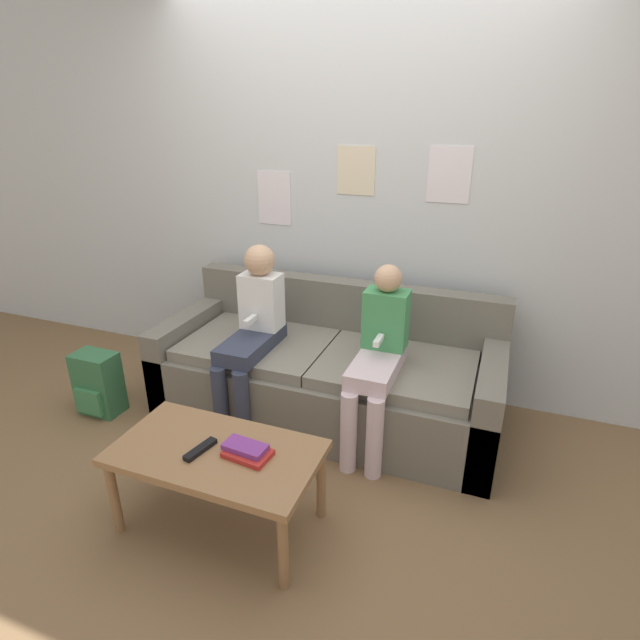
# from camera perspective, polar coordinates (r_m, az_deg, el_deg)

# --- Properties ---
(ground_plane) EXTENTS (10.00, 10.00, 0.00)m
(ground_plane) POSITION_cam_1_polar(r_m,az_deg,el_deg) (2.88, -3.02, -15.87)
(ground_plane) COLOR brown
(wall_back) EXTENTS (8.00, 0.06, 2.60)m
(wall_back) POSITION_cam_1_polar(r_m,az_deg,el_deg) (3.29, 4.23, 14.06)
(wall_back) COLOR silver
(wall_back) RESTS_ON ground_plane
(couch) EXTENTS (2.07, 0.86, 0.78)m
(couch) POSITION_cam_1_polar(r_m,az_deg,el_deg) (3.14, 0.89, -6.19)
(couch) COLOR #6B665B
(couch) RESTS_ON ground_plane
(coffee_table) EXTENTS (0.92, 0.50, 0.42)m
(coffee_table) POSITION_cam_1_polar(r_m,az_deg,el_deg) (2.35, -11.74, -15.25)
(coffee_table) COLOR #8E6642
(coffee_table) RESTS_ON ground_plane
(person_left) EXTENTS (0.24, 0.58, 1.08)m
(person_left) POSITION_cam_1_polar(r_m,az_deg,el_deg) (2.99, -7.74, -0.82)
(person_left) COLOR #33384C
(person_left) RESTS_ON ground_plane
(person_right) EXTENTS (0.24, 0.58, 1.04)m
(person_right) POSITION_cam_1_polar(r_m,az_deg,el_deg) (2.73, 6.68, -3.86)
(person_right) COLOR silver
(person_right) RESTS_ON ground_plane
(tv_remote) EXTENTS (0.08, 0.17, 0.02)m
(tv_remote) POSITION_cam_1_polar(r_m,az_deg,el_deg) (2.31, -13.52, -14.18)
(tv_remote) COLOR black
(tv_remote) RESTS_ON coffee_table
(book_stack) EXTENTS (0.22, 0.15, 0.05)m
(book_stack) POSITION_cam_1_polar(r_m,az_deg,el_deg) (2.25, -8.34, -14.57)
(book_stack) COLOR red
(book_stack) RESTS_ON coffee_table
(backpack) EXTENTS (0.27, 0.20, 0.41)m
(backpack) POSITION_cam_1_polar(r_m,az_deg,el_deg) (3.48, -24.04, -6.68)
(backpack) COLOR #336B42
(backpack) RESTS_ON ground_plane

